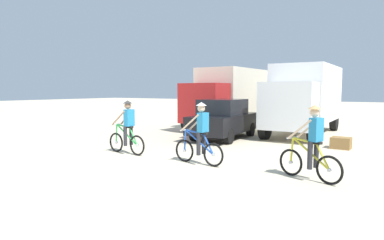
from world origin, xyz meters
name	(u,v)px	position (x,y,z in m)	size (l,w,h in m)	color
ground_plane	(99,170)	(0.00, 0.00, 0.00)	(120.00, 120.00, 0.00)	beige
box_truck_cream_rv	(231,95)	(-1.36, 11.03, 1.87)	(2.65, 6.84, 3.35)	beige
box_truck_avon_van	(305,96)	(2.86, 10.56, 1.87)	(2.41, 6.76, 3.35)	white
sedan_parked	(224,119)	(0.24, 7.00, 0.88)	(1.99, 4.29, 1.76)	black
cyclist_orange_shirt	(127,129)	(-0.91, 2.09, 0.85)	(1.73, 0.52, 1.82)	black
cyclist_cowboy_hat	(200,136)	(1.99, 2.03, 0.85)	(1.73, 0.52, 1.82)	black
cyclist_near_camera	(312,146)	(5.13, 1.98, 0.85)	(1.64, 0.74, 1.82)	black
supply_crate	(341,143)	(5.05, 7.08, 0.21)	(0.61, 0.68, 0.42)	olive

